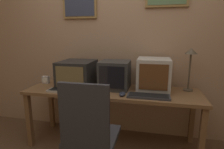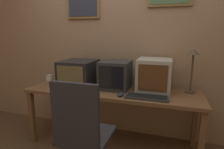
{
  "view_description": "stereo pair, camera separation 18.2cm",
  "coord_description": "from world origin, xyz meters",
  "views": [
    {
      "loc": [
        0.46,
        -1.25,
        1.34
      ],
      "look_at": [
        0.0,
        0.81,
        0.89
      ],
      "focal_mm": 30.0,
      "sensor_mm": 36.0,
      "label": 1
    },
    {
      "loc": [
        0.63,
        -1.21,
        1.34
      ],
      "look_at": [
        0.0,
        0.81,
        0.89
      ],
      "focal_mm": 30.0,
      "sensor_mm": 36.0,
      "label": 2
    }
  ],
  "objects": [
    {
      "name": "desk_clock",
      "position": [
        -0.93,
        0.91,
        0.75
      ],
      "size": [
        0.09,
        0.06,
        0.1
      ],
      "color": "#B7B2AD",
      "rests_on": "desk"
    },
    {
      "name": "desk_lamp",
      "position": [
        0.87,
        0.97,
        1.07
      ],
      "size": [
        0.14,
        0.14,
        0.49
      ],
      "color": "#4C4233",
      "rests_on": "desk"
    },
    {
      "name": "wall_back",
      "position": [
        0.0,
        1.2,
        1.31
      ],
      "size": [
        8.0,
        0.08,
        2.6
      ],
      "color": "tan",
      "rests_on": "ground_plane"
    },
    {
      "name": "monitor_left",
      "position": [
        -0.45,
        0.86,
        0.86
      ],
      "size": [
        0.4,
        0.45,
        0.32
      ],
      "color": "black",
      "rests_on": "desk"
    },
    {
      "name": "monitor_right",
      "position": [
        0.47,
        0.92,
        0.89
      ],
      "size": [
        0.37,
        0.37,
        0.37
      ],
      "color": "#B7B2A8",
      "rests_on": "desk"
    },
    {
      "name": "keyboard_side",
      "position": [
        0.43,
        0.64,
        0.71
      ],
      "size": [
        0.44,
        0.16,
        0.03
      ],
      "color": "#333338",
      "rests_on": "desk"
    },
    {
      "name": "office_chair",
      "position": [
        -0.02,
        0.08,
        0.44
      ],
      "size": [
        0.44,
        0.44,
        1.0
      ],
      "color": "black",
      "rests_on": "ground_plane"
    },
    {
      "name": "mouse_far_corner",
      "position": [
        0.15,
        0.63,
        0.72
      ],
      "size": [
        0.07,
        0.12,
        0.03
      ],
      "color": "#282D3D",
      "rests_on": "desk"
    },
    {
      "name": "mouse_near_keyboard",
      "position": [
        -0.17,
        0.63,
        0.72
      ],
      "size": [
        0.06,
        0.11,
        0.03
      ],
      "color": "silver",
      "rests_on": "desk"
    },
    {
      "name": "desk",
      "position": [
        0.0,
        0.81,
        0.63
      ],
      "size": [
        2.02,
        0.6,
        0.7
      ],
      "color": "brown",
      "rests_on": "ground_plane"
    },
    {
      "name": "keyboard_main",
      "position": [
        -0.48,
        0.62,
        0.71
      ],
      "size": [
        0.46,
        0.14,
        0.03
      ],
      "color": "#A8A399",
      "rests_on": "desk"
    },
    {
      "name": "monitor_center",
      "position": [
        0.02,
        0.89,
        0.87
      ],
      "size": [
        0.35,
        0.36,
        0.33
      ],
      "color": "#333333",
      "rests_on": "desk"
    }
  ]
}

